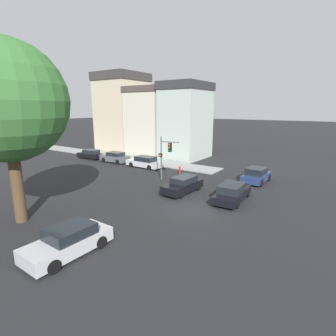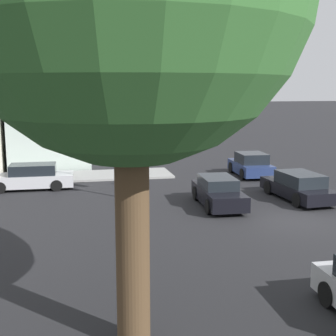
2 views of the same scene
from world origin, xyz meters
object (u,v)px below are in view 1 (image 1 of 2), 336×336
(fire_hydrant, at_px, (180,170))
(traffic_signal, at_px, (165,152))
(street_tree, at_px, (6,102))
(crossing_car_2, at_px, (183,185))
(parked_car_0, at_px, (145,162))
(crossing_car_1, at_px, (232,193))
(parked_car_2, at_px, (91,154))
(parked_car_1, at_px, (115,157))
(crossing_car_3, at_px, (256,175))
(crossing_car_0, at_px, (69,241))

(fire_hydrant, bearing_deg, traffic_signal, -178.39)
(street_tree, distance_m, crossing_car_2, 14.48)
(parked_car_0, bearing_deg, street_tree, 102.47)
(street_tree, distance_m, parked_car_0, 18.81)
(crossing_car_2, distance_m, fire_hydrant, 6.54)
(traffic_signal, relative_size, crossing_car_1, 0.92)
(crossing_car_2, relative_size, parked_car_2, 1.06)
(parked_car_1, bearing_deg, parked_car_0, 177.25)
(crossing_car_3, height_order, parked_car_0, crossing_car_3)
(parked_car_0, bearing_deg, parked_car_1, -0.01)
(crossing_car_2, bearing_deg, parked_car_1, -109.27)
(traffic_signal, relative_size, fire_hydrant, 4.89)
(crossing_car_0, height_order, parked_car_1, crossing_car_0)
(street_tree, bearing_deg, crossing_car_0, -96.28)
(crossing_car_1, distance_m, parked_car_1, 19.69)
(crossing_car_2, height_order, parked_car_2, crossing_car_2)
(parked_car_2, xyz_separation_m, fire_hydrant, (-0.50, -15.82, -0.14))
(traffic_signal, distance_m, crossing_car_0, 15.13)
(parked_car_1, bearing_deg, crossing_car_1, 162.09)
(crossing_car_0, height_order, parked_car_0, crossing_car_0)
(traffic_signal, xyz_separation_m, crossing_car_3, (4.45, -8.05, -2.24))
(parked_car_2, bearing_deg, crossing_car_2, 162.21)
(crossing_car_3, bearing_deg, parked_car_0, 97.30)
(traffic_signal, height_order, fire_hydrant, traffic_signal)
(crossing_car_1, height_order, parked_car_0, parked_car_0)
(parked_car_2, bearing_deg, crossing_car_1, 166.03)
(parked_car_0, relative_size, fire_hydrant, 5.24)
(crossing_car_2, relative_size, fire_hydrant, 4.84)
(fire_hydrant, bearing_deg, crossing_car_3, -79.58)
(street_tree, distance_m, crossing_car_3, 21.98)
(crossing_car_2, bearing_deg, parked_car_2, -103.92)
(parked_car_1, xyz_separation_m, fire_hydrant, (-0.51, -10.82, -0.20))
(parked_car_0, bearing_deg, fire_hydrant, 176.90)
(parked_car_0, distance_m, fire_hydrant, 5.45)
(crossing_car_0, bearing_deg, crossing_car_1, 163.47)
(crossing_car_0, relative_size, crossing_car_2, 1.00)
(fire_hydrant, bearing_deg, street_tree, 173.15)
(crossing_car_3, distance_m, parked_car_1, 18.98)
(crossing_car_1, distance_m, parked_car_2, 24.53)
(parked_car_0, bearing_deg, crossing_car_1, 159.29)
(crossing_car_3, relative_size, parked_car_0, 0.82)
(crossing_car_1, relative_size, fire_hydrant, 5.30)
(crossing_car_1, distance_m, crossing_car_3, 6.51)
(street_tree, bearing_deg, parked_car_0, 11.34)
(street_tree, relative_size, fire_hydrant, 12.41)
(crossing_car_1, height_order, parked_car_1, parked_car_1)
(parked_car_0, bearing_deg, crossing_car_3, -174.26)
(crossing_car_0, relative_size, parked_car_0, 0.93)
(crossing_car_0, distance_m, crossing_car_2, 11.98)
(parked_car_2, bearing_deg, crossing_car_3, -178.59)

